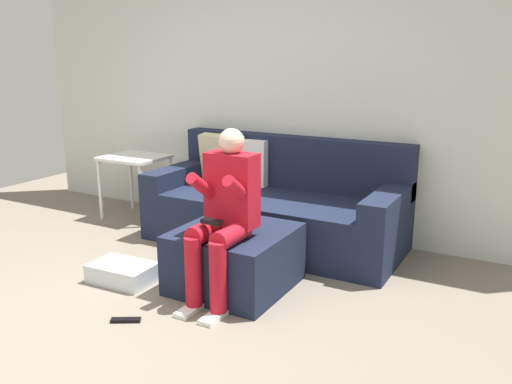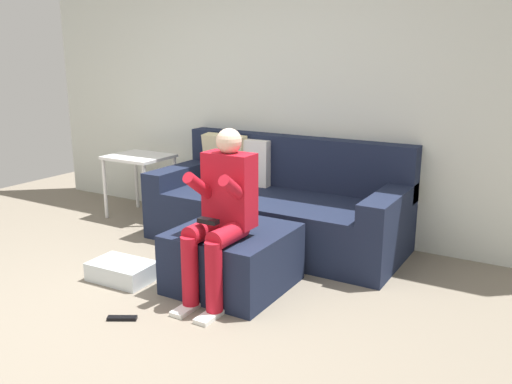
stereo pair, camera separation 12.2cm
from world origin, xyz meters
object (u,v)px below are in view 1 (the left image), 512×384
at_px(ottoman, 235,258).
at_px(storage_bin, 122,273).
at_px(couch_sectional, 275,207).
at_px(person_seated, 224,211).
at_px(side_table, 135,165).
at_px(remote_near_ottoman, 126,320).

relative_size(ottoman, storage_bin, 1.68).
height_order(couch_sectional, person_seated, person_seated).
bearing_deg(side_table, ottoman, -28.80).
bearing_deg(storage_bin, person_seated, 8.69).
relative_size(couch_sectional, remote_near_ottoman, 11.96).
height_order(person_seated, storage_bin, person_seated).
height_order(side_table, remote_near_ottoman, side_table).
bearing_deg(side_table, storage_bin, -52.58).
distance_m(couch_sectional, remote_near_ottoman, 1.84).
height_order(couch_sectional, remote_near_ottoman, couch_sectional).
distance_m(couch_sectional, side_table, 1.61).
bearing_deg(couch_sectional, ottoman, -79.28).
relative_size(storage_bin, remote_near_ottoman, 2.51).
bearing_deg(storage_bin, couch_sectional, 66.27).
relative_size(ottoman, side_table, 1.22).
bearing_deg(remote_near_ottoman, couch_sectional, 55.23).
relative_size(couch_sectional, ottoman, 2.84).
height_order(ottoman, remote_near_ottoman, ottoman).
distance_m(couch_sectional, storage_bin, 1.49).
xyz_separation_m(storage_bin, side_table, (-1.01, 1.31, 0.48)).
bearing_deg(ottoman, couch_sectional, 100.72).
bearing_deg(storage_bin, ottoman, 23.08).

